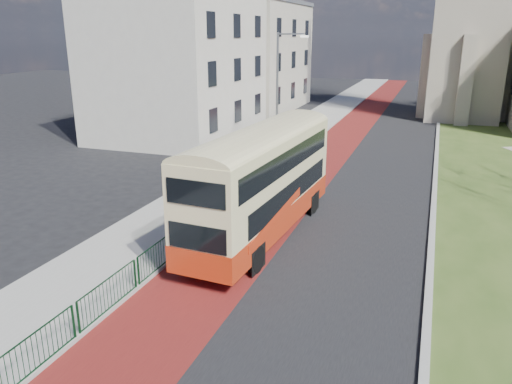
% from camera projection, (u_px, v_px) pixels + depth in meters
% --- Properties ---
extents(ground, '(160.00, 160.00, 0.00)m').
position_uv_depth(ground, '(244.00, 275.00, 17.39)').
color(ground, black).
rests_on(ground, ground).
extents(road_carriageway, '(9.00, 120.00, 0.01)m').
position_uv_depth(road_carriageway, '(367.00, 154.00, 34.85)').
color(road_carriageway, black).
rests_on(road_carriageway, ground).
extents(bus_lane, '(3.40, 120.00, 0.01)m').
position_uv_depth(bus_lane, '(329.00, 151.00, 35.71)').
color(bus_lane, '#591414').
rests_on(bus_lane, ground).
extents(pavement_west, '(4.00, 120.00, 0.12)m').
position_uv_depth(pavement_west, '(278.00, 147.00, 36.92)').
color(pavement_west, gray).
rests_on(pavement_west, ground).
extents(kerb_west, '(0.25, 120.00, 0.13)m').
position_uv_depth(kerb_west, '(304.00, 148.00, 36.28)').
color(kerb_west, '#999993').
rests_on(kerb_west, ground).
extents(kerb_east, '(0.25, 80.00, 0.13)m').
position_uv_depth(kerb_east, '(437.00, 152.00, 35.14)').
color(kerb_east, '#999993').
rests_on(kerb_east, ground).
extents(pedestrian_railing, '(0.07, 24.00, 1.12)m').
position_uv_depth(pedestrian_railing, '(214.00, 213.00, 21.76)').
color(pedestrian_railing, '#0B3317').
rests_on(pedestrian_railing, ground).
extents(street_block_near, '(10.30, 14.30, 13.00)m').
position_uv_depth(street_block_near, '(179.00, 54.00, 39.65)').
color(street_block_near, beige).
rests_on(street_block_near, ground).
extents(street_block_far, '(10.30, 16.30, 11.50)m').
position_uv_depth(street_block_far, '(249.00, 55.00, 54.23)').
color(street_block_far, '#B8AF9C').
rests_on(street_block_far, ground).
extents(streetlamp, '(2.13, 0.18, 8.00)m').
position_uv_depth(streetlamp, '(279.00, 87.00, 33.54)').
color(streetlamp, gray).
rests_on(streetlamp, pavement_west).
extents(bus, '(3.11, 10.60, 4.37)m').
position_uv_depth(bus, '(262.00, 178.00, 20.06)').
color(bus, '#B42C10').
rests_on(bus, ground).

